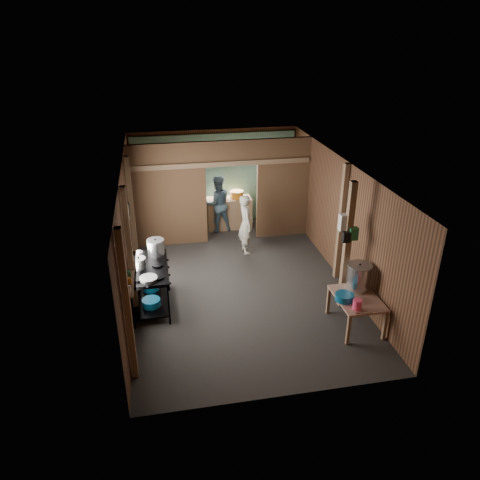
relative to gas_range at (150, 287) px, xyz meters
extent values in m
cube|color=#292929|center=(1.88, 0.62, -0.45)|extent=(4.50, 7.00, 0.00)
cube|color=#3D3D3D|center=(1.88, 0.62, 2.15)|extent=(4.50, 7.00, 0.00)
cube|color=brown|center=(1.88, 4.12, 0.85)|extent=(4.50, 0.00, 2.60)
cube|color=brown|center=(1.88, -2.88, 0.85)|extent=(4.50, 0.00, 2.60)
cube|color=brown|center=(-0.37, 0.62, 0.85)|extent=(0.00, 7.00, 2.60)
cube|color=brown|center=(4.13, 0.62, 0.85)|extent=(0.00, 7.00, 2.60)
cube|color=brown|center=(0.55, 2.82, 0.85)|extent=(1.85, 0.10, 2.60)
cube|color=brown|center=(3.46, 2.82, 0.85)|extent=(1.35, 0.10, 2.60)
cube|color=brown|center=(2.13, 2.82, 1.85)|extent=(1.30, 0.10, 0.60)
cube|color=#6EACA0|center=(1.88, 4.06, 0.80)|extent=(4.40, 0.06, 2.50)
cube|color=#86644B|center=(2.18, 3.57, -0.02)|extent=(1.20, 0.50, 0.85)
cylinder|color=silver|center=(2.13, 4.02, 1.45)|extent=(0.20, 0.03, 0.20)
cube|color=#86644B|center=(-0.30, -1.98, 0.85)|extent=(0.10, 0.12, 2.60)
cube|color=#86644B|center=(-0.30, -0.18, 0.85)|extent=(0.10, 0.12, 2.60)
cube|color=#86644B|center=(-0.30, 1.82, 0.85)|extent=(0.10, 0.12, 2.60)
cube|color=#86644B|center=(4.06, 0.42, 0.85)|extent=(0.10, 0.12, 2.60)
cube|color=#86644B|center=(3.73, -0.68, 0.85)|extent=(0.12, 0.12, 2.60)
cube|color=#86644B|center=(1.88, 2.77, 1.60)|extent=(4.40, 0.12, 0.12)
cylinder|color=gray|center=(-0.33, 1.02, 1.20)|extent=(0.03, 0.34, 0.34)
cylinder|color=black|center=(-0.33, 1.42, 1.10)|extent=(0.03, 0.30, 0.30)
cube|color=#86644B|center=(-0.27, -1.48, 0.95)|extent=(0.14, 0.80, 0.03)
cylinder|color=silver|center=(-0.27, -1.73, 1.02)|extent=(0.07, 0.07, 0.10)
cylinder|color=#B96716|center=(-0.27, -1.48, 1.02)|extent=(0.08, 0.08, 0.10)
cylinder|color=#1F6737|center=(-0.27, -1.26, 1.02)|extent=(0.06, 0.06, 0.10)
cube|color=silver|center=(3.68, -0.60, 1.33)|extent=(0.22, 0.15, 0.32)
cube|color=#1F6737|center=(3.80, -0.74, 1.15)|extent=(0.16, 0.12, 0.24)
cube|color=black|center=(3.66, -0.76, 1.10)|extent=(0.14, 0.10, 0.20)
cylinder|color=silver|center=(-0.17, 0.49, 0.50)|extent=(0.18, 0.18, 0.10)
cylinder|color=#0D567F|center=(0.00, -0.27, -0.20)|extent=(0.35, 0.35, 0.15)
cylinder|color=#0D567F|center=(0.00, 0.34, -0.21)|extent=(0.33, 0.33, 0.13)
cylinder|color=#0D567F|center=(3.44, -1.42, 0.24)|extent=(0.40, 0.40, 0.13)
cylinder|color=#FE3F73|center=(3.54, -1.74, 0.27)|extent=(0.16, 0.16, 0.19)
cube|color=silver|center=(3.61, -1.88, 0.18)|extent=(0.30, 0.06, 0.01)
cylinder|color=#B96716|center=(2.40, 3.57, 0.50)|extent=(0.36, 0.36, 0.20)
cylinder|color=#CA5828|center=(1.90, 3.57, 0.48)|extent=(0.12, 0.12, 0.14)
imported|color=beige|center=(2.33, 2.03, 0.29)|extent=(0.37, 0.55, 1.47)
imported|color=#486475|center=(1.85, 3.43, 0.33)|extent=(0.83, 0.69, 1.55)
camera|label=1|loc=(0.26, -7.99, 4.71)|focal=34.52mm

